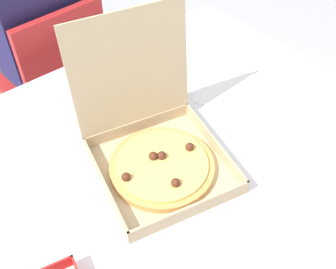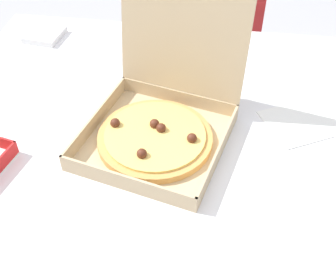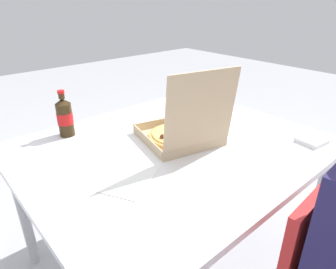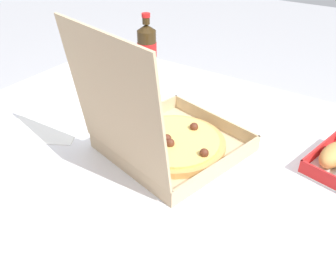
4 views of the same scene
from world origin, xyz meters
TOP-DOWN VIEW (x-y plane):
  - ground_plane at (0.00, 0.00)m, footprint 10.00×10.00m
  - dining_table at (0.00, 0.00)m, footprint 1.31×1.08m
  - pizza_box_open at (-0.05, 0.00)m, footprint 0.40×0.43m
  - bread_side_box at (-0.46, -0.19)m, footprint 0.19×0.22m
  - cola_bottle at (0.32, -0.41)m, footprint 0.07×0.07m
  - paper_menu at (0.31, 0.11)m, footprint 0.26×0.23m
  - napkin_pile at (-0.49, 0.40)m, footprint 0.12×0.12m

SIDE VIEW (x-z plane):
  - ground_plane at x=0.00m, z-range 0.00..0.00m
  - dining_table at x=0.00m, z-range 0.29..0.99m
  - paper_menu at x=0.31m, z-range 0.70..0.70m
  - napkin_pile at x=-0.49m, z-range 0.70..0.72m
  - bread_side_box at x=-0.46m, z-range 0.70..0.75m
  - pizza_box_open at x=-0.05m, z-range 0.57..0.94m
  - cola_bottle at x=0.32m, z-range 0.68..0.91m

